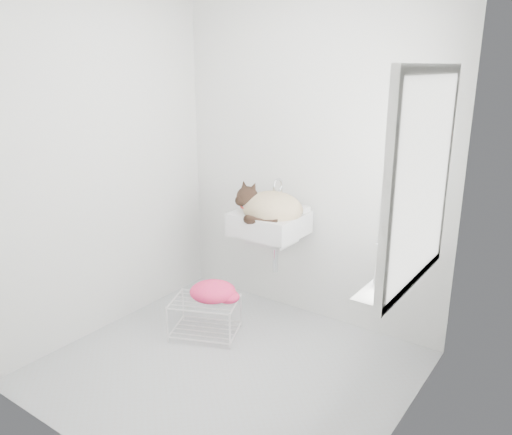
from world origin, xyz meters
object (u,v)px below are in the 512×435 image
Objects in this scene: cat at (269,208)px; bottle_b at (395,275)px; wire_rack at (205,316)px; bottle_a at (382,287)px; bottle_c at (406,265)px; sink at (269,213)px.

cat is 1.29m from bottle_b.
wire_rack is 1.57m from bottle_b.
bottle_b is at bearing 90.00° from bottle_a.
wire_rack is at bearing -176.78° from bottle_c.
wire_rack is (-0.22, -0.50, -0.70)m from sink.
bottle_a is at bearing -10.79° from wire_rack.
bottle_c is at bearing 90.00° from bottle_a.
bottle_b is 0.16m from bottle_c.
cat reaches higher than wire_rack.
cat is at bearing 147.40° from bottle_a.
bottle_b is (1.18, -0.58, 0.00)m from sink.
sink is at bearing 65.90° from wire_rack.
sink reaches higher than bottle_b.
sink reaches higher than bottle_c.
bottle_a is (1.16, -0.74, -0.04)m from cat.
wire_rack is at bearing 169.21° from bottle_a.
sink is at bearing 153.83° from bottle_b.
sink is at bearing 160.45° from bottle_c.
bottle_c is (0.00, 0.16, 0.00)m from bottle_b.
cat is 1.38m from bottle_a.
bottle_a is 0.18m from bottle_b.
cat is 0.91m from wire_rack.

